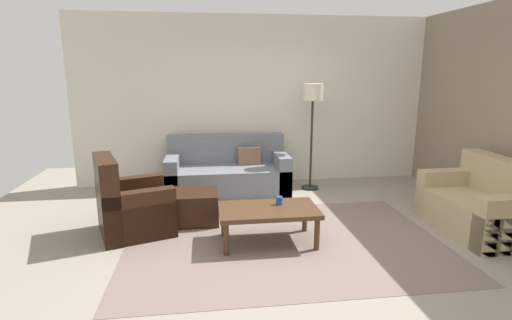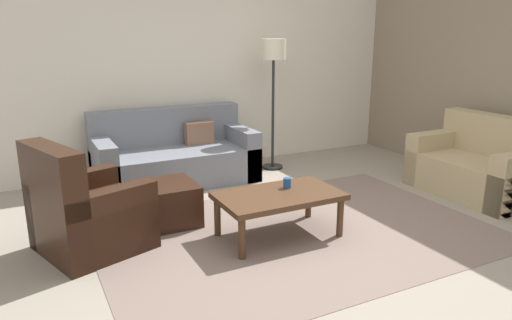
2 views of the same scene
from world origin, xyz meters
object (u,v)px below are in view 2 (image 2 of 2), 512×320
couch_main (173,157)px  ottoman (166,204)px  cup (287,183)px  couch_loveseat (480,168)px  coffee_table (279,199)px  lamp_standing (273,63)px  armchair_leather (84,217)px

couch_main → ottoman: bearing=-110.3°
ottoman → cup: cup is taller
couch_loveseat → coffee_table: 2.65m
couch_main → lamp_standing: (1.36, -0.09, 1.11)m
cup → couch_loveseat: bearing=-2.3°
lamp_standing → armchair_leather: bearing=-150.4°
couch_loveseat → armchair_leather: bearing=173.5°
couch_main → coffee_table: size_ratio=1.73×
couch_loveseat → lamp_standing: size_ratio=0.78×
coffee_table → armchair_leather: bearing=163.3°
couch_loveseat → armchair_leather: armchair_leather is taller
ottoman → coffee_table: bearing=-42.5°
coffee_table → ottoman: bearing=137.5°
cup → ottoman: bearing=145.9°
armchair_leather → lamp_standing: size_ratio=0.59×
cup → coffee_table: bearing=-145.2°
ottoman → cup: 1.19m
couch_loveseat → cup: bearing=177.7°
couch_loveseat → coffee_table: size_ratio=1.22×
armchair_leather → cup: armchair_leather is taller
coffee_table → lamp_standing: bearing=62.5°
coffee_table → cup: bearing=34.8°
couch_loveseat → ottoman: bearing=167.8°
armchair_leather → ottoman: bearing=18.8°
coffee_table → couch_loveseat: bearing=-0.0°
couch_loveseat → couch_main: bearing=145.4°
ottoman → lamp_standing: size_ratio=0.33×
couch_loveseat → coffee_table: (-2.64, 0.00, 0.06)m
armchair_leather → lamp_standing: lamp_standing is taller
lamp_standing → cup: bearing=-115.2°
coffee_table → lamp_standing: size_ratio=0.64×
ottoman → cup: size_ratio=6.00×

